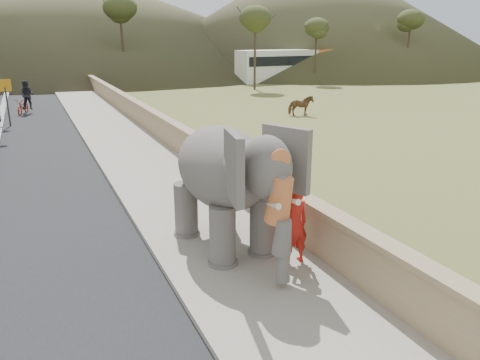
# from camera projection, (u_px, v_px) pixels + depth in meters

# --- Properties ---
(ground) EXTENTS (160.00, 160.00, 0.00)m
(ground) POSITION_uv_depth(u_px,v_px,m) (213.00, 238.00, 10.80)
(ground) COLOR olive
(ground) RESTS_ON ground
(walkway) EXTENTS (3.00, 120.00, 0.15)m
(walkway) POSITION_uv_depth(u_px,v_px,m) (127.00, 146.00, 19.49)
(walkway) COLOR #9E9687
(walkway) RESTS_ON ground
(parapet) EXTENTS (0.30, 120.00, 1.10)m
(parapet) POSITION_uv_depth(u_px,v_px,m) (164.00, 132.00, 19.99)
(parapet) COLOR tan
(parapet) RESTS_ON ground
(signboard) EXTENTS (0.60, 0.08, 2.40)m
(signboard) POSITION_uv_depth(u_px,v_px,m) (6.00, 94.00, 23.54)
(signboard) COLOR #2D2D33
(signboard) RESTS_ON ground
(cow) EXTENTS (1.52, 1.01, 1.18)m
(cow) POSITION_uv_depth(u_px,v_px,m) (301.00, 106.00, 27.06)
(cow) COLOR brown
(cow) RESTS_ON ground
(distant_car) EXTENTS (4.52, 2.75, 1.44)m
(distant_car) POSITION_uv_depth(u_px,v_px,m) (258.00, 73.00, 49.13)
(distant_car) COLOR #B9B9C0
(distant_car) RESTS_ON ground
(bus_white) EXTENTS (11.16, 3.36, 3.10)m
(bus_white) POSITION_uv_depth(u_px,v_px,m) (288.00, 66.00, 47.61)
(bus_white) COLOR white
(bus_white) RESTS_ON ground
(bus_orange) EXTENTS (11.25, 4.18, 3.10)m
(bus_orange) POSITION_uv_depth(u_px,v_px,m) (352.00, 64.00, 50.19)
(bus_orange) COLOR orange
(bus_orange) RESTS_ON ground
(hill_right) EXTENTS (56.00, 56.00, 16.00)m
(hill_right) POSITION_uv_depth(u_px,v_px,m) (315.00, 10.00, 67.84)
(hill_right) COLOR brown
(hill_right) RESTS_ON ground
(hill_far) EXTENTS (80.00, 80.00, 14.00)m
(hill_far) POSITION_uv_depth(u_px,v_px,m) (78.00, 18.00, 71.66)
(hill_far) COLOR brown
(hill_far) RESTS_ON ground
(elephant_and_man) EXTENTS (2.40, 3.93, 2.71)m
(elephant_and_man) POSITION_uv_depth(u_px,v_px,m) (223.00, 185.00, 9.80)
(elephant_and_man) COLOR slate
(elephant_and_man) RESTS_ON ground
(motorcyclist) EXTENTS (1.36, 1.83, 1.96)m
(motorcyclist) POSITION_uv_depth(u_px,v_px,m) (25.00, 101.00, 27.66)
(motorcyclist) COLOR maroon
(motorcyclist) RESTS_ON ground
(trees) EXTENTS (47.36, 43.51, 9.61)m
(trees) POSITION_uv_depth(u_px,v_px,m) (85.00, 40.00, 34.05)
(trees) COLOR #473828
(trees) RESTS_ON ground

